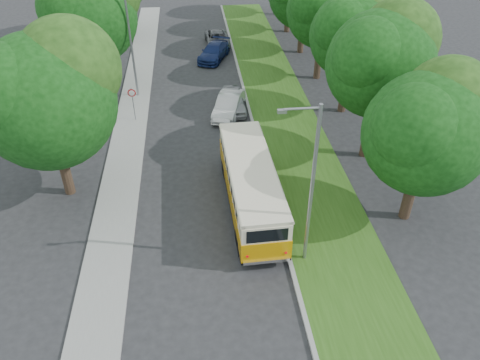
{
  "coord_description": "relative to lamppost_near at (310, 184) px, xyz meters",
  "views": [
    {
      "loc": [
        -0.33,
        -17.66,
        15.72
      ],
      "look_at": [
        1.79,
        2.06,
        1.5
      ],
      "focal_mm": 35.0,
      "sensor_mm": 36.0,
      "label": 1
    }
  ],
  "objects": [
    {
      "name": "grass_verge",
      "position": [
        1.74,
        7.5,
        -4.3
      ],
      "size": [
        4.5,
        70.0,
        0.13
      ],
      "primitive_type": "cube",
      "color": "#2B5216",
      "rests_on": "ground"
    },
    {
      "name": "car_grey",
      "position": [
        -1.98,
        29.14,
        -3.74
      ],
      "size": [
        2.3,
        4.62,
        1.26
      ],
      "primitive_type": "imported",
      "rotation": [
        0.0,
        0.0,
        0.05
      ],
      "color": "#595B61",
      "rests_on": "ground"
    },
    {
      "name": "warning_sign",
      "position": [
        -8.71,
        14.48,
        -2.66
      ],
      "size": [
        0.56,
        0.1,
        2.5
      ],
      "color": "gray",
      "rests_on": "ground"
    },
    {
      "name": "car_silver",
      "position": [
        -1.73,
        15.53,
        -3.67
      ],
      "size": [
        1.67,
        4.12,
        1.4
      ],
      "primitive_type": "imported",
      "rotation": [
        0.0,
        0.0,
        -0.0
      ],
      "color": "#ABAAAF",
      "rests_on": "ground"
    },
    {
      "name": "lamppost_far",
      "position": [
        -8.91,
        18.5,
        -0.25
      ],
      "size": [
        1.71,
        0.16,
        7.5
      ],
      "color": "gray",
      "rests_on": "ground"
    },
    {
      "name": "vintage_bus",
      "position": [
        -1.91,
        4.1,
        -2.99
      ],
      "size": [
        2.65,
        9.31,
        2.75
      ],
      "primitive_type": null,
      "rotation": [
        0.0,
        0.0,
        0.03
      ],
      "color": "orange",
      "rests_on": "ground"
    },
    {
      "name": "treeline",
      "position": [
        -1.06,
        20.49,
        1.56
      ],
      "size": [
        24.27,
        41.91,
        9.46
      ],
      "color": "#332319",
      "rests_on": "ground"
    },
    {
      "name": "car_white",
      "position": [
        -2.12,
        14.8,
        -3.64
      ],
      "size": [
        2.85,
        4.69,
        1.46
      ],
      "primitive_type": "imported",
      "rotation": [
        0.0,
        0.0,
        -0.32
      ],
      "color": "silver",
      "rests_on": "ground"
    },
    {
      "name": "car_blue",
      "position": [
        -2.51,
        25.56,
        -3.68
      ],
      "size": [
        3.54,
        5.1,
        1.37
      ],
      "primitive_type": "imported",
      "rotation": [
        0.0,
        0.0,
        -0.38
      ],
      "color": "navy",
      "rests_on": "ground"
    },
    {
      "name": "ground",
      "position": [
        -4.21,
        2.5,
        -4.37
      ],
      "size": [
        120.0,
        120.0,
        0.0
      ],
      "primitive_type": "plane",
      "color": "#262628",
      "rests_on": "ground"
    },
    {
      "name": "lamppost_near",
      "position": [
        0.0,
        0.0,
        0.0
      ],
      "size": [
        1.71,
        0.16,
        8.0
      ],
      "color": "gray",
      "rests_on": "ground"
    },
    {
      "name": "curb",
      "position": [
        -0.61,
        7.5,
        -4.29
      ],
      "size": [
        0.2,
        70.0,
        0.15
      ],
      "primitive_type": "cube",
      "color": "gray",
      "rests_on": "ground"
    },
    {
      "name": "sidewalk",
      "position": [
        -9.01,
        7.5,
        -4.31
      ],
      "size": [
        2.2,
        70.0,
        0.12
      ],
      "primitive_type": "cube",
      "color": "gray",
      "rests_on": "ground"
    }
  ]
}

